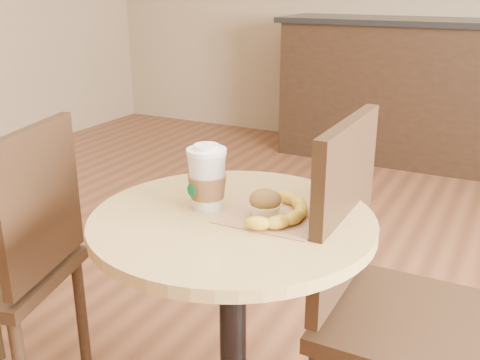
{
  "coord_description": "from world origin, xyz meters",
  "views": [
    {
      "loc": [
        0.59,
        -1.06,
        1.28
      ],
      "look_at": [
        0.0,
        0.08,
        0.83
      ],
      "focal_mm": 42.0,
      "sensor_mm": 36.0,
      "label": 1
    }
  ],
  "objects_px": {
    "chair_right": "(387,298)",
    "muffin": "(265,204)",
    "cafe_table": "(233,295)",
    "chair_left": "(12,262)",
    "coffee_cup": "(207,180)",
    "banana": "(285,212)"
  },
  "relations": [
    {
      "from": "banana",
      "to": "muffin",
      "type": "bearing_deg",
      "value": -154.55
    },
    {
      "from": "chair_right",
      "to": "muffin",
      "type": "xyz_separation_m",
      "value": [
        -0.28,
        -0.13,
        0.25
      ]
    },
    {
      "from": "cafe_table",
      "to": "chair_right",
      "type": "xyz_separation_m",
      "value": [
        0.35,
        0.16,
        0.01
      ]
    },
    {
      "from": "muffin",
      "to": "cafe_table",
      "type": "bearing_deg",
      "value": -163.35
    },
    {
      "from": "coffee_cup",
      "to": "muffin",
      "type": "height_order",
      "value": "coffee_cup"
    },
    {
      "from": "chair_right",
      "to": "muffin",
      "type": "bearing_deg",
      "value": 115.57
    },
    {
      "from": "chair_right",
      "to": "muffin",
      "type": "distance_m",
      "value": 0.4
    },
    {
      "from": "cafe_table",
      "to": "coffee_cup",
      "type": "xyz_separation_m",
      "value": [
        -0.08,
        0.02,
        0.29
      ]
    },
    {
      "from": "chair_left",
      "to": "chair_right",
      "type": "xyz_separation_m",
      "value": [
        1.04,
        0.25,
        0.03
      ]
    },
    {
      "from": "cafe_table",
      "to": "chair_left",
      "type": "xyz_separation_m",
      "value": [
        -0.69,
        -0.1,
        -0.03
      ]
    },
    {
      "from": "cafe_table",
      "to": "chair_right",
      "type": "relative_size",
      "value": 0.77
    },
    {
      "from": "banana",
      "to": "chair_left",
      "type": "bearing_deg",
      "value": -165.32
    },
    {
      "from": "coffee_cup",
      "to": "muffin",
      "type": "distance_m",
      "value": 0.16
    },
    {
      "from": "coffee_cup",
      "to": "banana",
      "type": "xyz_separation_m",
      "value": [
        0.2,
        0.02,
        -0.05
      ]
    },
    {
      "from": "chair_left",
      "to": "muffin",
      "type": "height_order",
      "value": "chair_left"
    },
    {
      "from": "chair_right",
      "to": "cafe_table",
      "type": "bearing_deg",
      "value": 113.78
    },
    {
      "from": "banana",
      "to": "chair_right",
      "type": "bearing_deg",
      "value": 31.49
    },
    {
      "from": "muffin",
      "to": "chair_left",
      "type": "bearing_deg",
      "value": -171.1
    },
    {
      "from": "chair_right",
      "to": "coffee_cup",
      "type": "bearing_deg",
      "value": 107.43
    },
    {
      "from": "cafe_table",
      "to": "chair_left",
      "type": "height_order",
      "value": "chair_left"
    },
    {
      "from": "banana",
      "to": "cafe_table",
      "type": "bearing_deg",
      "value": -156.85
    },
    {
      "from": "cafe_table",
      "to": "chair_right",
      "type": "bearing_deg",
      "value": 23.64
    }
  ]
}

